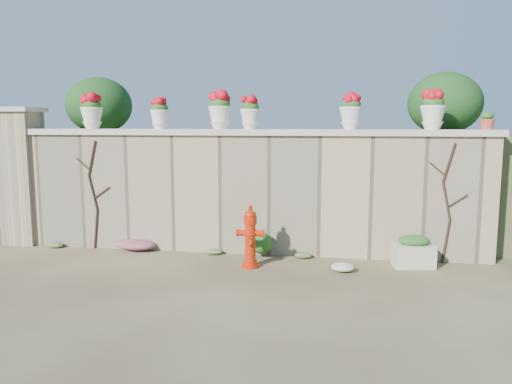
% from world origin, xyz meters
% --- Properties ---
extents(ground, '(80.00, 80.00, 0.00)m').
position_xyz_m(ground, '(0.00, 0.00, 0.00)').
color(ground, '#483A24').
rests_on(ground, ground).
extents(stone_wall, '(8.00, 0.40, 2.00)m').
position_xyz_m(stone_wall, '(0.00, 1.80, 1.00)').
color(stone_wall, tan).
rests_on(stone_wall, ground).
extents(wall_cap, '(8.10, 0.52, 0.10)m').
position_xyz_m(wall_cap, '(0.00, 1.80, 2.05)').
color(wall_cap, beige).
rests_on(wall_cap, stone_wall).
extents(gate_pillar, '(0.72, 0.72, 2.48)m').
position_xyz_m(gate_pillar, '(-4.15, 1.80, 1.26)').
color(gate_pillar, tan).
rests_on(gate_pillar, ground).
extents(raised_fill, '(9.00, 6.00, 2.00)m').
position_xyz_m(raised_fill, '(0.00, 5.00, 1.00)').
color(raised_fill, '#384C23').
rests_on(raised_fill, ground).
extents(back_shrub_left, '(1.30, 1.30, 1.10)m').
position_xyz_m(back_shrub_left, '(-3.20, 3.00, 2.55)').
color(back_shrub_left, '#143814').
rests_on(back_shrub_left, raised_fill).
extents(back_shrub_right, '(1.30, 1.30, 1.10)m').
position_xyz_m(back_shrub_right, '(3.40, 3.00, 2.55)').
color(back_shrub_right, '#143814').
rests_on(back_shrub_right, raised_fill).
extents(vine_left, '(0.60, 0.04, 1.91)m').
position_xyz_m(vine_left, '(-2.67, 1.58, 0.99)').
color(vine_left, black).
rests_on(vine_left, ground).
extents(vine_right, '(0.60, 0.04, 1.91)m').
position_xyz_m(vine_right, '(3.23, 1.58, 0.99)').
color(vine_right, black).
rests_on(vine_right, ground).
extents(fire_hydrant, '(0.41, 0.29, 0.97)m').
position_xyz_m(fire_hydrant, '(0.22, 0.87, 0.49)').
color(fire_hydrant, red).
rests_on(fire_hydrant, ground).
extents(planter_box, '(0.65, 0.43, 0.50)m').
position_xyz_m(planter_box, '(2.71, 1.28, 0.23)').
color(planter_box, beige).
rests_on(planter_box, ground).
extents(green_shrub, '(0.59, 0.53, 0.56)m').
position_xyz_m(green_shrub, '(0.27, 1.47, 0.28)').
color(green_shrub, '#1E5119').
rests_on(green_shrub, ground).
extents(magenta_clump, '(0.89, 0.59, 0.24)m').
position_xyz_m(magenta_clump, '(-1.92, 1.55, 0.12)').
color(magenta_clump, '#BB2576').
rests_on(magenta_clump, ground).
extents(white_flowers, '(0.45, 0.36, 0.16)m').
position_xyz_m(white_flowers, '(1.64, 0.84, 0.08)').
color(white_flowers, white).
rests_on(white_flowers, ground).
extents(urn_pot_0, '(0.38, 0.38, 0.60)m').
position_xyz_m(urn_pot_0, '(-2.75, 1.80, 2.40)').
color(urn_pot_0, silver).
rests_on(urn_pot_0, wall_cap).
extents(urn_pot_1, '(0.33, 0.33, 0.52)m').
position_xyz_m(urn_pot_1, '(-1.50, 1.80, 2.36)').
color(urn_pot_1, silver).
rests_on(urn_pot_1, wall_cap).
extents(urn_pot_2, '(0.39, 0.39, 0.62)m').
position_xyz_m(urn_pot_2, '(-0.45, 1.80, 2.40)').
color(urn_pot_2, silver).
rests_on(urn_pot_2, wall_cap).
extents(urn_pot_3, '(0.34, 0.34, 0.53)m').
position_xyz_m(urn_pot_3, '(0.07, 1.80, 2.36)').
color(urn_pot_3, silver).
rests_on(urn_pot_3, wall_cap).
extents(urn_pot_4, '(0.37, 0.37, 0.58)m').
position_xyz_m(urn_pot_4, '(1.72, 1.80, 2.39)').
color(urn_pot_4, silver).
rests_on(urn_pot_4, wall_cap).
extents(urn_pot_5, '(0.39, 0.39, 0.61)m').
position_xyz_m(urn_pot_5, '(2.99, 1.80, 2.40)').
color(urn_pot_5, silver).
rests_on(urn_pot_5, wall_cap).
extents(terracotta_pot, '(0.23, 0.23, 0.27)m').
position_xyz_m(terracotta_pot, '(3.80, 1.80, 2.22)').
color(terracotta_pot, '#A94733').
rests_on(terracotta_pot, wall_cap).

